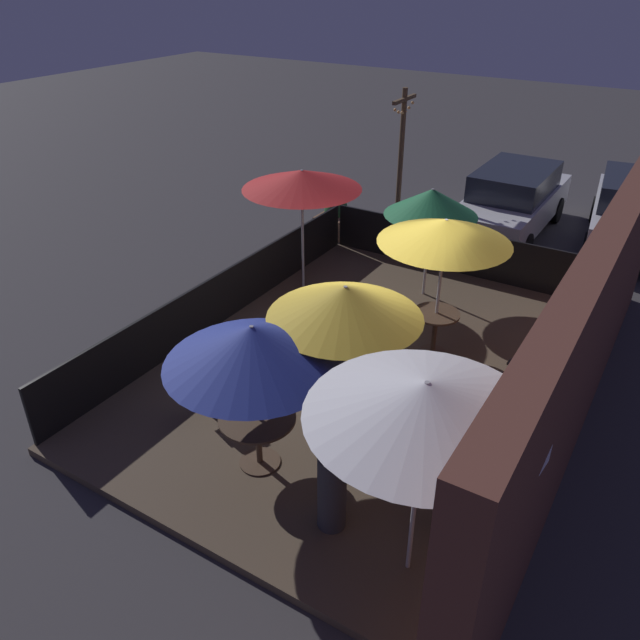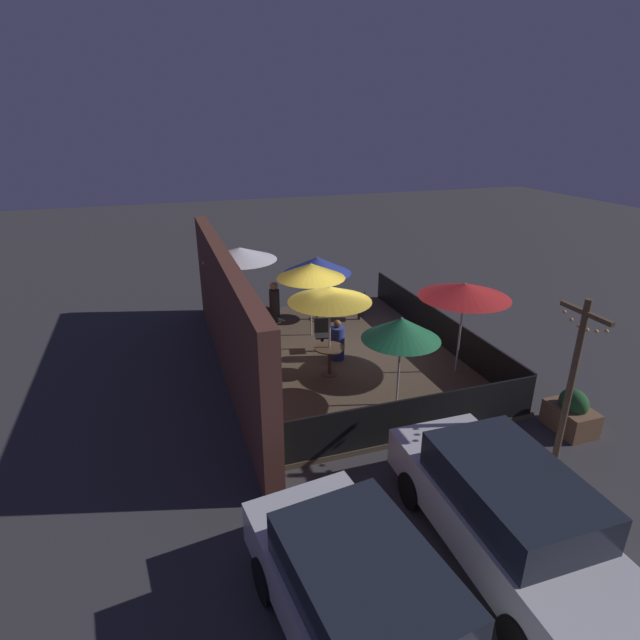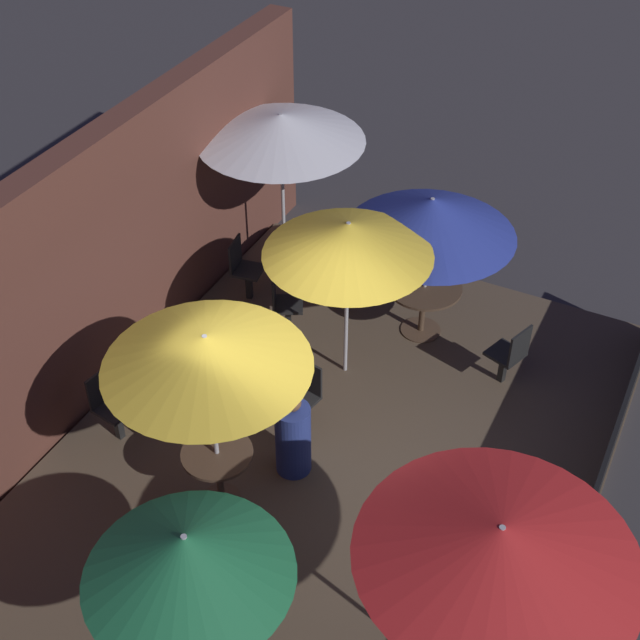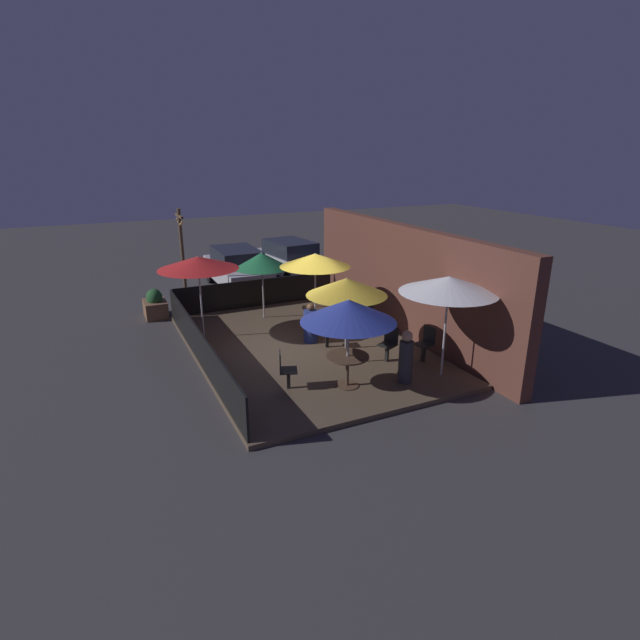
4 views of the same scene
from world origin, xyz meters
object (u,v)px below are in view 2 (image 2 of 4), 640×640
Objects in this scene: patio_chair_2 at (361,305)px; light_post at (572,378)px; patio_umbrella_5 at (311,271)px; patio_chair_4 at (274,320)px; patio_chair_0 at (322,334)px; patio_umbrella_2 at (465,290)px; patio_chair_1 at (243,318)px; patron_1 at (274,302)px; dining_table_1 at (329,353)px; patio_chair_3 at (264,360)px; planter_box at (571,413)px; patio_umbrella_1 at (330,294)px; patio_umbrella_3 at (401,329)px; parked_car_1 at (365,609)px; patio_umbrella_0 at (317,265)px; patron_0 at (337,342)px; dining_table_0 at (317,302)px; parked_car_0 at (507,513)px; patio_umbrella_4 at (240,254)px.

patio_chair_2 is 8.07m from light_post.
patio_chair_4 is (0.33, 1.08, -1.53)m from patio_umbrella_5.
patio_chair_0 is 6.80m from light_post.
patio_chair_1 is (4.18, 4.80, -1.71)m from patio_umbrella_2.
patio_umbrella_2 is at bearing 175.19° from patron_1.
patio_chair_3 reaches higher than dining_table_1.
patio_umbrella_1 is at bearing 47.29° from planter_box.
parked_car_1 is (-5.07, 2.98, -1.16)m from patio_umbrella_3.
dining_table_1 is 5.69m from light_post.
patio_umbrella_0 is at bearing -147.31° from patron_1.
patio_umbrella_0 reaches higher than patio_chair_0.
patio_umbrella_0 is 3.24m from patron_0.
patio_umbrella_0 is 2.20× the size of dining_table_0.
patron_1 is 0.28× the size of parked_car_0.
planter_box is at bearing -132.71° from dining_table_1.
patio_chair_3 is at bearing 54.65° from planter_box.
parked_car_0 is (-9.87, 0.29, 0.12)m from dining_table_0.
patio_umbrella_4 reaches higher than dining_table_0.
parked_car_1 is (-11.11, 0.54, -1.55)m from patio_umbrella_4.
light_post is (-7.24, -2.63, -0.21)m from patio_umbrella_5.
patio_umbrella_0 is 1.95m from patio_chair_2.
parked_car_0 reaches higher than patron_1.
patio_umbrella_4 reaches higher than patron_0.
light_post is at bearing 126.94° from planter_box.
patio_chair_4 is 0.21× the size of parked_car_1.
patio_umbrella_4 is at bearing 44.99° from patron_1.
patron_1 is at bearing 21.00° from light_post.
parked_car_0 reaches higher than planter_box.
patio_umbrella_3 reaches higher than patron_0.
light_post is 0.76× the size of parked_car_0.
patio_umbrella_2 is at bearing -25.58° from parked_car_0.
dining_table_0 is 2.96m from patron_0.
light_post is (-2.83, -1.95, -0.07)m from patio_umbrella_3.
patio_umbrella_5 is 2.55m from patio_chair_2.
parked_car_0 is at bearing 122.16° from light_post.
patio_chair_1 is 1.02× the size of patio_chair_4.
patio_chair_2 is at bearing 13.08° from patio_umbrella_2.
parked_car_0 is 1.02× the size of parked_car_1.
patio_chair_0 reaches higher than dining_table_0.
patron_0 reaches higher than planter_box.
patron_1 reaches higher than dining_table_0.
patio_umbrella_0 is 9.94m from parked_car_0.
patio_umbrella_1 is at bearing 173.03° from patio_umbrella_5.
dining_table_0 is 1.09× the size of patio_chair_2.
patio_umbrella_5 is 7.70m from light_post.
patio_chair_0 is at bearing 12.21° from patio_umbrella_3.
patio_umbrella_4 is 2.42m from patio_umbrella_5.
patio_umbrella_4 is 9.94m from planter_box.
parked_car_0 reaches higher than patio_chair_2.
patio_umbrella_4 is (5.06, 4.64, 0.06)m from patio_umbrella_2.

